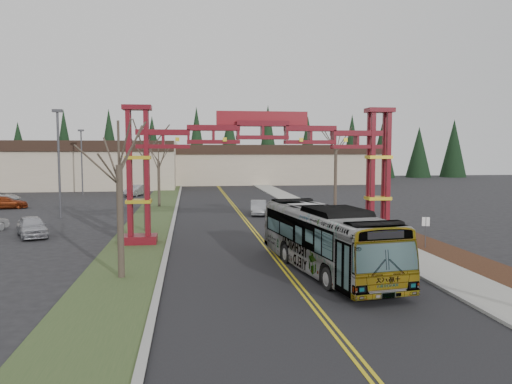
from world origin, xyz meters
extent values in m
plane|color=black|center=(0.00, 0.00, 0.00)|extent=(200.00, 200.00, 0.00)
cube|color=black|center=(0.00, 25.00, 0.01)|extent=(12.00, 110.00, 0.02)
cube|color=gold|center=(-0.12, 25.00, 0.03)|extent=(0.12, 100.00, 0.01)
cube|color=gold|center=(0.12, 25.00, 0.03)|extent=(0.12, 100.00, 0.01)
cube|color=#969691|center=(6.15, 25.00, 0.07)|extent=(0.30, 110.00, 0.15)
cube|color=gray|center=(7.60, 25.00, 0.08)|extent=(2.60, 110.00, 0.14)
cube|color=black|center=(10.20, 10.00, 0.06)|extent=(2.60, 50.00, 0.12)
cube|color=#354B25|center=(-8.00, 25.00, 0.04)|extent=(4.00, 110.00, 0.08)
cube|color=#969691|center=(-6.15, 25.00, 0.07)|extent=(0.30, 110.00, 0.15)
cube|color=#580B15|center=(-8.00, 18.00, 0.30)|extent=(2.20, 1.60, 0.60)
cube|color=#580B15|center=(-8.55, 17.65, 4.60)|extent=(0.28, 0.28, 8.00)
cube|color=#580B15|center=(-7.45, 17.65, 4.60)|extent=(0.28, 0.28, 8.00)
cube|color=#580B15|center=(-8.55, 18.35, 4.60)|extent=(0.28, 0.28, 8.00)
cube|color=#580B15|center=(-7.45, 18.35, 4.60)|extent=(0.28, 0.28, 8.00)
cube|color=gold|center=(-8.00, 18.00, 2.80)|extent=(1.60, 1.10, 0.22)
cube|color=gold|center=(-8.00, 18.00, 5.60)|extent=(1.60, 1.10, 0.22)
cube|color=#580B15|center=(-8.00, 18.00, 8.75)|extent=(1.80, 1.20, 0.30)
cube|color=#580B15|center=(8.00, 18.00, 0.30)|extent=(2.20, 1.60, 0.60)
cube|color=#580B15|center=(7.45, 17.65, 4.60)|extent=(0.28, 0.28, 8.00)
cube|color=#580B15|center=(8.55, 17.65, 4.60)|extent=(0.28, 0.28, 8.00)
cube|color=#580B15|center=(7.45, 18.35, 4.60)|extent=(0.28, 0.28, 8.00)
cube|color=#580B15|center=(8.55, 18.35, 4.60)|extent=(0.28, 0.28, 8.00)
cube|color=gold|center=(8.00, 18.00, 2.80)|extent=(1.60, 1.10, 0.22)
cube|color=gold|center=(8.00, 18.00, 5.60)|extent=(1.60, 1.10, 0.22)
cube|color=#580B15|center=(8.00, 18.00, 8.75)|extent=(1.80, 1.20, 0.30)
cube|color=#580B15|center=(0.00, 18.00, 7.50)|extent=(16.00, 0.90, 1.00)
cube|color=#580B15|center=(0.00, 18.00, 6.60)|extent=(16.00, 0.90, 0.60)
cube|color=maroon|center=(0.00, 18.00, 8.15)|extent=(6.00, 0.25, 0.90)
cube|color=#B9A98E|center=(-30.00, 72.00, 3.75)|extent=(46.00, 22.00, 7.50)
cube|color=black|center=(-30.00, 60.90, 6.70)|extent=(46.00, 0.40, 1.60)
cube|color=#B9A98E|center=(10.00, 80.00, 3.50)|extent=(38.00, 20.00, 7.00)
cube|color=black|center=(10.00, 69.90, 6.20)|extent=(38.00, 0.40, 1.60)
cone|color=black|center=(-38.00, 92.00, 6.50)|extent=(5.60, 5.60, 13.00)
cylinder|color=#382D26|center=(-38.00, 92.00, 0.80)|extent=(0.80, 0.80, 1.60)
cone|color=black|center=(-29.50, 92.00, 6.50)|extent=(5.60, 5.60, 13.00)
cylinder|color=#382D26|center=(-29.50, 92.00, 0.80)|extent=(0.80, 0.80, 1.60)
cone|color=black|center=(-21.00, 92.00, 6.50)|extent=(5.60, 5.60, 13.00)
cylinder|color=#382D26|center=(-21.00, 92.00, 0.80)|extent=(0.80, 0.80, 1.60)
cone|color=black|center=(-12.50, 92.00, 6.50)|extent=(5.60, 5.60, 13.00)
cylinder|color=#382D26|center=(-12.50, 92.00, 0.80)|extent=(0.80, 0.80, 1.60)
cone|color=black|center=(-4.00, 92.00, 6.50)|extent=(5.60, 5.60, 13.00)
cylinder|color=#382D26|center=(-4.00, 92.00, 0.80)|extent=(0.80, 0.80, 1.60)
cone|color=black|center=(4.50, 92.00, 6.50)|extent=(5.60, 5.60, 13.00)
cylinder|color=#382D26|center=(4.50, 92.00, 0.80)|extent=(0.80, 0.80, 1.60)
cone|color=black|center=(13.00, 92.00, 6.50)|extent=(5.60, 5.60, 13.00)
cylinder|color=#382D26|center=(13.00, 92.00, 0.80)|extent=(0.80, 0.80, 1.60)
cone|color=black|center=(21.50, 92.00, 6.50)|extent=(5.60, 5.60, 13.00)
cylinder|color=#382D26|center=(21.50, 92.00, 0.80)|extent=(0.80, 0.80, 1.60)
cone|color=black|center=(30.00, 92.00, 6.50)|extent=(5.60, 5.60, 13.00)
cylinder|color=#382D26|center=(30.00, 92.00, 0.80)|extent=(0.80, 0.80, 1.60)
cone|color=black|center=(38.50, 92.00, 6.50)|extent=(5.60, 5.60, 13.00)
cylinder|color=#382D26|center=(38.50, 92.00, 0.80)|extent=(0.80, 0.80, 1.60)
cone|color=black|center=(47.00, 92.00, 6.50)|extent=(5.60, 5.60, 13.00)
cylinder|color=#382D26|center=(47.00, 92.00, 0.80)|extent=(0.80, 0.80, 1.60)
cone|color=black|center=(55.50, 92.00, 6.50)|extent=(5.60, 5.60, 13.00)
cylinder|color=#382D26|center=(55.50, 92.00, 0.80)|extent=(0.80, 0.80, 1.60)
imported|color=#94959A|center=(1.94, 9.33, 1.66)|extent=(4.47, 12.19, 3.32)
imported|color=#A5A8AD|center=(1.64, 31.66, 0.68)|extent=(1.91, 4.25, 1.35)
imported|color=#AEAFB6|center=(-15.74, 21.83, 0.74)|extent=(3.33, 4.68, 1.48)
imported|color=maroon|center=(-23.84, 39.94, 0.65)|extent=(4.80, 2.86, 1.30)
imported|color=#94959A|center=(-11.86, 53.05, 0.74)|extent=(3.03, 4.73, 1.47)
cylinder|color=#382D26|center=(-8.00, 9.27, 2.69)|extent=(0.31, 0.31, 5.38)
cylinder|color=#382D26|center=(-8.00, 9.27, 6.36)|extent=(0.12, 0.12, 2.14)
cylinder|color=#382D26|center=(-8.00, 23.07, 2.98)|extent=(0.31, 0.31, 5.97)
cylinder|color=#382D26|center=(-8.00, 23.07, 6.92)|extent=(0.11, 0.11, 2.10)
cylinder|color=#382D26|center=(-8.00, 39.33, 2.47)|extent=(0.29, 0.29, 4.94)
cylinder|color=#382D26|center=(-8.00, 39.33, 5.84)|extent=(0.11, 0.11, 1.99)
cylinder|color=#382D26|center=(10.00, 34.70, 3.07)|extent=(0.32, 0.32, 6.13)
cylinder|color=#382D26|center=(10.00, 34.70, 7.13)|extent=(0.12, 0.12, 2.19)
cylinder|color=#3F3F44|center=(-16.22, 31.60, 4.71)|extent=(0.21, 0.21, 9.42)
cube|color=#3F3F44|center=(-16.22, 31.60, 9.53)|extent=(0.84, 0.42, 0.26)
cylinder|color=#3F3F44|center=(-19.33, 56.20, 4.33)|extent=(0.19, 0.19, 8.67)
cube|color=#3F3F44|center=(-19.33, 56.20, 8.76)|extent=(0.77, 0.39, 0.24)
cylinder|color=#3F3F44|center=(9.53, 14.01, 0.99)|extent=(0.05, 0.05, 1.99)
cube|color=white|center=(9.53, 14.01, 1.72)|extent=(0.45, 0.14, 0.54)
cylinder|color=#D5590B|center=(9.20, 17.31, 0.51)|extent=(0.53, 0.53, 1.03)
cylinder|color=white|center=(9.20, 17.31, 0.67)|extent=(0.55, 0.55, 0.12)
cylinder|color=white|center=(9.20, 17.31, 0.36)|extent=(0.55, 0.55, 0.12)
cylinder|color=#D5590B|center=(9.08, 19.94, 0.53)|extent=(0.55, 0.55, 1.06)
cylinder|color=white|center=(9.08, 19.94, 0.69)|extent=(0.57, 0.57, 0.13)
cylinder|color=white|center=(9.08, 19.94, 0.37)|extent=(0.57, 0.57, 0.13)
cylinder|color=#D5590B|center=(9.04, 20.92, 0.45)|extent=(0.46, 0.46, 0.89)
cylinder|color=white|center=(9.04, 20.92, 0.58)|extent=(0.48, 0.48, 0.11)
cylinder|color=white|center=(9.04, 20.92, 0.31)|extent=(0.48, 0.48, 0.11)
camera|label=1|loc=(-4.76, -14.52, 6.06)|focal=35.00mm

